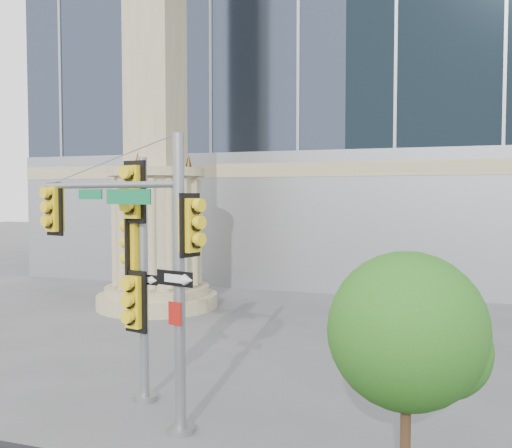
% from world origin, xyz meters
% --- Properties ---
extents(ground, '(120.00, 120.00, 0.00)m').
position_xyz_m(ground, '(0.00, 0.00, 0.00)').
color(ground, '#545456').
rests_on(ground, ground).
extents(monument, '(4.40, 4.40, 16.60)m').
position_xyz_m(monument, '(-6.00, 9.00, 5.52)').
color(monument, tan).
rests_on(monument, ground).
extents(main_signal_pole, '(3.94, 1.38, 5.20)m').
position_xyz_m(main_signal_pole, '(-1.09, -0.48, 3.22)').
color(main_signal_pole, slate).
rests_on(main_signal_pole, ground).
extents(secondary_signal_pole, '(0.85, 0.75, 4.89)m').
position_xyz_m(secondary_signal_pole, '(-1.64, 0.35, 2.87)').
color(secondary_signal_pole, slate).
rests_on(secondary_signal_pole, ground).
extents(street_tree, '(2.18, 2.13, 3.40)m').
position_xyz_m(street_tree, '(3.73, -1.68, 2.24)').
color(street_tree, tan).
rests_on(street_tree, ground).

